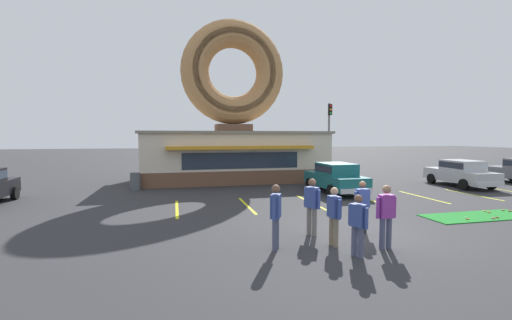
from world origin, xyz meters
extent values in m
plane|color=#2D2D30|center=(0.00, 0.00, 0.00)|extent=(160.00, 160.00, 0.00)
cube|color=brown|center=(-1.72, 14.00, 0.45)|extent=(12.00, 6.00, 0.90)
cube|color=beige|center=(-1.72, 14.00, 2.05)|extent=(12.00, 6.00, 2.30)
cube|color=gray|center=(-1.72, 14.00, 3.28)|extent=(12.30, 6.30, 0.16)
cube|color=orange|center=(-1.72, 10.70, 2.35)|extent=(9.00, 0.60, 0.20)
cube|color=#232D3D|center=(-1.72, 10.98, 1.55)|extent=(7.20, 0.03, 1.00)
cube|color=brown|center=(-1.72, 14.00, 3.61)|extent=(2.40, 1.80, 0.50)
torus|color=#B27F4C|center=(-1.72, 14.00, 7.41)|extent=(7.10, 1.90, 7.10)
torus|color=tan|center=(-1.72, 13.57, 7.41)|extent=(6.24, 1.05, 6.24)
cube|color=#197523|center=(5.44, 0.93, 0.01)|extent=(4.22, 1.48, 0.03)
torus|color=#E5C666|center=(6.34, 1.48, 0.05)|extent=(0.13, 0.13, 0.04)
torus|color=#D8667F|center=(5.61, 0.44, 0.05)|extent=(0.13, 0.13, 0.04)
torus|color=#D17F47|center=(4.60, 0.57, 0.05)|extent=(0.13, 0.13, 0.04)
torus|color=#A5724C|center=(7.22, 1.45, 0.05)|extent=(0.13, 0.13, 0.04)
torus|color=brown|center=(7.31, 1.24, 0.05)|extent=(0.13, 0.13, 0.04)
torus|color=#D17F47|center=(6.32, 1.26, 0.05)|extent=(0.13, 0.13, 0.04)
torus|color=brown|center=(5.85, 0.50, 0.05)|extent=(0.13, 0.13, 0.04)
sphere|color=white|center=(4.71, 0.78, 0.05)|extent=(0.04, 0.04, 0.04)
cube|color=silver|center=(-14.13, 9.77, 0.42)|extent=(1.67, 0.20, 0.24)
cylinder|color=black|center=(-13.21, 8.96, 0.32)|extent=(0.26, 0.65, 0.64)
cube|color=#B2B5BA|center=(11.08, 7.61, 0.66)|extent=(2.07, 4.51, 0.68)
cube|color=#B2B5BA|center=(11.07, 7.46, 1.30)|extent=(1.70, 2.21, 0.60)
cube|color=#232D3D|center=(11.07, 7.46, 1.32)|extent=(1.72, 2.12, 0.36)
cube|color=silver|center=(11.24, 9.84, 0.42)|extent=(1.67, 0.22, 0.24)
cube|color=silver|center=(10.92, 5.39, 0.42)|extent=(1.67, 0.22, 0.24)
cylinder|color=black|center=(10.30, 9.04, 0.32)|extent=(0.26, 0.65, 0.64)
cylinder|color=black|center=(12.06, 8.91, 0.32)|extent=(0.26, 0.65, 0.64)
cylinder|color=black|center=(10.11, 6.31, 0.32)|extent=(0.26, 0.65, 0.64)
cylinder|color=black|center=(11.86, 6.19, 0.32)|extent=(0.26, 0.65, 0.64)
cube|color=#196066|center=(2.70, 7.35, 0.66)|extent=(1.82, 4.43, 0.68)
cube|color=#196066|center=(2.70, 7.20, 1.30)|extent=(1.59, 2.12, 0.60)
cube|color=#232D3D|center=(2.70, 7.20, 1.32)|extent=(1.61, 2.04, 0.36)
cube|color=silver|center=(2.67, 9.58, 0.42)|extent=(1.67, 0.12, 0.24)
cube|color=silver|center=(2.73, 5.12, 0.42)|extent=(1.67, 0.12, 0.24)
cylinder|color=black|center=(1.80, 8.70, 0.32)|extent=(0.23, 0.64, 0.64)
cylinder|color=black|center=(3.56, 8.72, 0.32)|extent=(0.23, 0.64, 0.64)
cylinder|color=black|center=(1.84, 5.97, 0.32)|extent=(0.23, 0.64, 0.64)
cylinder|color=black|center=(3.60, 5.99, 0.32)|extent=(0.23, 0.64, 0.64)
cube|color=silver|center=(15.80, 9.76, 0.42)|extent=(1.67, 0.23, 0.24)
cylinder|color=black|center=(14.99, 8.83, 0.32)|extent=(0.27, 0.66, 0.64)
cylinder|color=#474C66|center=(-3.15, -0.97, 0.43)|extent=(0.15, 0.15, 0.87)
cylinder|color=#474C66|center=(-3.06, -0.79, 0.43)|extent=(0.15, 0.15, 0.87)
cube|color=#33478C|center=(-3.10, -0.88, 1.18)|extent=(0.39, 0.45, 0.63)
cylinder|color=#33478C|center=(-3.22, -1.10, 1.15)|extent=(0.10, 0.10, 0.58)
cylinder|color=#33478C|center=(-2.99, -0.66, 1.15)|extent=(0.10, 0.10, 0.58)
sphere|color=brown|center=(-3.10, -0.88, 1.64)|extent=(0.23, 0.23, 0.23)
cylinder|color=#232328|center=(0.08, -0.01, 0.40)|extent=(0.15, 0.15, 0.81)
cylinder|color=#232328|center=(-0.12, -0.04, 0.40)|extent=(0.15, 0.15, 0.81)
cube|color=#33478C|center=(-0.02, -0.02, 1.10)|extent=(0.41, 0.29, 0.59)
cylinder|color=#33478C|center=(0.23, 0.02, 1.07)|extent=(0.10, 0.10, 0.54)
cylinder|color=#33478C|center=(-0.27, -0.06, 1.07)|extent=(0.10, 0.10, 0.54)
sphere|color=brown|center=(-0.02, -0.02, 1.54)|extent=(0.22, 0.22, 0.22)
cylinder|color=#474C66|center=(-0.10, -1.52, 0.43)|extent=(0.15, 0.15, 0.85)
cylinder|color=#474C66|center=(-0.30, -1.52, 0.43)|extent=(0.15, 0.15, 0.85)
cube|color=#8C3393|center=(-0.20, -1.52, 1.17)|extent=(0.38, 0.24, 0.62)
cylinder|color=#8C3393|center=(0.05, -1.52, 1.14)|extent=(0.10, 0.10, 0.57)
cylinder|color=#8C3393|center=(-0.45, -1.52, 1.14)|extent=(0.10, 0.10, 0.57)
sphere|color=#9E7051|center=(-0.20, -1.52, 1.62)|extent=(0.23, 0.23, 0.23)
cylinder|color=#474C66|center=(-1.29, -1.81, 0.39)|extent=(0.15, 0.15, 0.78)
cylinder|color=#474C66|center=(-1.22, -2.00, 0.39)|extent=(0.15, 0.15, 0.78)
cube|color=#33478C|center=(-1.25, -1.90, 1.06)|extent=(0.36, 0.44, 0.57)
cylinder|color=#33478C|center=(-1.35, -1.67, 1.03)|extent=(0.10, 0.10, 0.52)
cylinder|color=#33478C|center=(-1.16, -2.13, 1.03)|extent=(0.10, 0.10, 0.52)
sphere|color=brown|center=(-1.25, -1.90, 1.48)|extent=(0.21, 0.21, 0.21)
cylinder|color=slate|center=(-1.70, 0.20, 0.43)|extent=(0.15, 0.15, 0.86)
cylinder|color=slate|center=(-1.60, 0.03, 0.43)|extent=(0.15, 0.15, 0.86)
cube|color=#33478C|center=(-1.65, 0.11, 1.18)|extent=(0.40, 0.45, 0.63)
cylinder|color=#33478C|center=(-1.78, 0.33, 1.15)|extent=(0.10, 0.10, 0.58)
cylinder|color=#33478C|center=(-1.52, -0.10, 1.15)|extent=(0.10, 0.10, 0.58)
sphere|color=brown|center=(-1.65, 0.11, 1.64)|extent=(0.23, 0.23, 0.23)
cylinder|color=#7F7056|center=(-1.43, -1.06, 0.40)|extent=(0.15, 0.15, 0.80)
cylinder|color=#7F7056|center=(-1.45, -0.86, 0.40)|extent=(0.15, 0.15, 0.80)
cube|color=#33478C|center=(-1.44, -0.96, 1.10)|extent=(0.28, 0.40, 0.59)
cylinder|color=#33478C|center=(-1.42, -1.21, 1.07)|extent=(0.10, 0.10, 0.54)
cylinder|color=#33478C|center=(-1.47, -0.71, 1.07)|extent=(0.10, 0.10, 0.54)
sphere|color=tan|center=(-1.44, -0.96, 1.53)|extent=(0.22, 0.22, 0.22)
cylinder|color=#51565B|center=(-7.89, 10.64, 0.47)|extent=(0.56, 0.56, 0.95)
torus|color=#303437|center=(-7.89, 10.64, 0.95)|extent=(0.57, 0.57, 0.05)
cylinder|color=#595B60|center=(6.97, 17.14, 2.90)|extent=(0.16, 0.16, 5.80)
cube|color=black|center=(6.97, 16.96, 5.25)|extent=(0.28, 0.24, 0.90)
sphere|color=red|center=(6.97, 16.84, 5.55)|extent=(0.18, 0.18, 0.18)
sphere|color=orange|center=(6.97, 16.84, 5.25)|extent=(0.18, 0.18, 0.18)
sphere|color=green|center=(6.97, 16.84, 4.95)|extent=(0.18, 0.18, 0.18)
cube|color=yellow|center=(-5.65, 5.00, 0.00)|extent=(0.12, 3.60, 0.01)
cube|color=yellow|center=(-2.65, 5.00, 0.00)|extent=(0.12, 3.60, 0.01)
cube|color=yellow|center=(0.35, 5.00, 0.00)|extent=(0.12, 3.60, 0.01)
cube|color=yellow|center=(3.35, 5.00, 0.00)|extent=(0.12, 3.60, 0.01)
cube|color=yellow|center=(6.35, 5.00, 0.00)|extent=(0.12, 3.60, 0.01)
cube|color=yellow|center=(9.35, 5.00, 0.00)|extent=(0.12, 3.60, 0.01)
camera|label=1|loc=(-5.71, -9.53, 3.05)|focal=24.00mm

